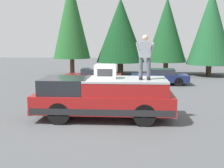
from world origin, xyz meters
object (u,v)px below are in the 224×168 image
at_px(compressor_unit, 106,71).
at_px(parked_car_navy, 160,77).
at_px(parked_car_maroon, 94,76).
at_px(person_on_truck_bed, 145,56).
at_px(pickup_truck, 104,98).

relative_size(compressor_unit, parked_car_navy, 0.20).
bearing_deg(compressor_unit, parked_car_maroon, 10.79).
relative_size(person_on_truck_bed, parked_car_maroon, 0.41).
xyz_separation_m(compressor_unit, person_on_truck_bed, (-0.24, -1.52, 0.62)).
xyz_separation_m(person_on_truck_bed, parked_car_maroon, (9.52, 3.29, -1.97)).
xyz_separation_m(pickup_truck, parked_car_maroon, (9.29, 1.70, -0.29)).
height_order(compressor_unit, person_on_truck_bed, person_on_truck_bed).
bearing_deg(parked_car_navy, person_on_truck_bed, 170.82).
xyz_separation_m(person_on_truck_bed, parked_car_navy, (9.68, -1.56, -1.97)).
bearing_deg(compressor_unit, person_on_truck_bed, -99.10).
distance_m(person_on_truck_bed, parked_car_maroon, 10.27).
height_order(pickup_truck, parked_car_maroon, pickup_truck).
distance_m(person_on_truck_bed, parked_car_navy, 10.00).
relative_size(pickup_truck, person_on_truck_bed, 3.28).
distance_m(compressor_unit, parked_car_navy, 10.02).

